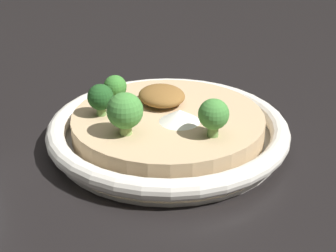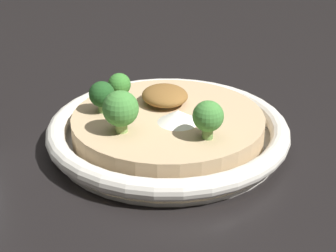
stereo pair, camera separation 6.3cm
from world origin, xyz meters
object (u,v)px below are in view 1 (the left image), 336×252
object	(u,v)px
risotto_bowl	(168,129)
broccoli_left	(214,115)
broccoli_back	(125,111)
broccoli_back_right	(101,98)
broccoli_right	(115,87)

from	to	relation	value
risotto_bowl	broccoli_left	distance (m)	0.09
risotto_bowl	broccoli_back	distance (m)	0.08
risotto_bowl	broccoli_back_right	distance (m)	0.09
broccoli_right	broccoli_left	xyz separation A→B (m)	(-0.13, -0.07, 0.01)
broccoli_back	broccoli_back_right	xyz separation A→B (m)	(0.06, 0.01, -0.01)
broccoli_left	broccoli_back	bearing A→B (deg)	63.49
risotto_bowl	broccoli_left	bearing A→B (deg)	-160.98
risotto_bowl	broccoli_right	xyz separation A→B (m)	(0.06, 0.05, 0.04)
broccoli_right	broccoli_back_right	bearing A→B (deg)	136.58
broccoli_right	broccoli_left	world-z (taller)	broccoli_left
broccoli_right	broccoli_back_right	size ratio (longest dim) A/B	0.92
broccoli_left	broccoli_back_right	size ratio (longest dim) A/B	1.13
risotto_bowl	broccoli_back	size ratio (longest dim) A/B	6.02
broccoli_back	broccoli_back_right	bearing A→B (deg)	10.03
broccoli_back_right	broccoli_back	bearing A→B (deg)	-169.97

